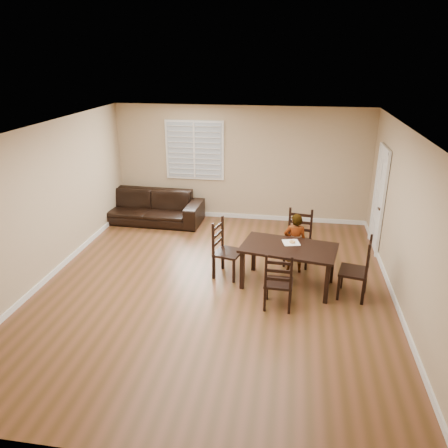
{
  "coord_description": "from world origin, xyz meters",
  "views": [
    {
      "loc": [
        1.23,
        -6.53,
        3.78
      ],
      "look_at": [
        0.09,
        0.49,
        1.0
      ],
      "focal_mm": 35.0,
      "sensor_mm": 36.0,
      "label": 1
    }
  ],
  "objects_px": {
    "chair_near": "(299,238)",
    "donut": "(292,242)",
    "chair_right": "(362,271)",
    "sofa": "(149,207)",
    "dining_table": "(289,251)",
    "child": "(295,243)",
    "chair_left": "(222,250)",
    "chair_far": "(278,285)"
  },
  "relations": [
    {
      "from": "dining_table",
      "to": "child",
      "type": "xyz_separation_m",
      "value": [
        0.1,
        0.56,
        -0.08
      ]
    },
    {
      "from": "chair_right",
      "to": "sofa",
      "type": "height_order",
      "value": "chair_right"
    },
    {
      "from": "dining_table",
      "to": "donut",
      "type": "distance_m",
      "value": 0.21
    },
    {
      "from": "chair_left",
      "to": "chair_right",
      "type": "xyz_separation_m",
      "value": [
        2.39,
        -0.44,
        -0.0
      ]
    },
    {
      "from": "donut",
      "to": "child",
      "type": "bearing_deg",
      "value": 82.61
    },
    {
      "from": "chair_left",
      "to": "donut",
      "type": "height_order",
      "value": "chair_left"
    },
    {
      "from": "donut",
      "to": "sofa",
      "type": "height_order",
      "value": "donut"
    },
    {
      "from": "dining_table",
      "to": "chair_left",
      "type": "distance_m",
      "value": 1.22
    },
    {
      "from": "chair_left",
      "to": "chair_far",
      "type": "bearing_deg",
      "value": -120.97
    },
    {
      "from": "chair_far",
      "to": "sofa",
      "type": "height_order",
      "value": "chair_far"
    },
    {
      "from": "donut",
      "to": "sofa",
      "type": "bearing_deg",
      "value": 144.43
    },
    {
      "from": "sofa",
      "to": "donut",
      "type": "bearing_deg",
      "value": -33.92
    },
    {
      "from": "chair_far",
      "to": "sofa",
      "type": "relative_size",
      "value": 0.39
    },
    {
      "from": "dining_table",
      "to": "chair_left",
      "type": "xyz_separation_m",
      "value": [
        -1.19,
        0.22,
        -0.17
      ]
    },
    {
      "from": "dining_table",
      "to": "sofa",
      "type": "xyz_separation_m",
      "value": [
        -3.36,
        2.61,
        -0.28
      ]
    },
    {
      "from": "chair_far",
      "to": "sofa",
      "type": "bearing_deg",
      "value": -44.89
    },
    {
      "from": "sofa",
      "to": "dining_table",
      "type": "bearing_deg",
      "value": -36.19
    },
    {
      "from": "chair_right",
      "to": "chair_near",
      "type": "bearing_deg",
      "value": -127.86
    },
    {
      "from": "dining_table",
      "to": "child",
      "type": "bearing_deg",
      "value": 90.0
    },
    {
      "from": "dining_table",
      "to": "chair_near",
      "type": "relative_size",
      "value": 1.62
    },
    {
      "from": "dining_table",
      "to": "chair_right",
      "type": "distance_m",
      "value": 1.22
    },
    {
      "from": "chair_left",
      "to": "donut",
      "type": "relative_size",
      "value": 10.28
    },
    {
      "from": "chair_left",
      "to": "child",
      "type": "height_order",
      "value": "child"
    },
    {
      "from": "child",
      "to": "sofa",
      "type": "distance_m",
      "value": 4.03
    },
    {
      "from": "donut",
      "to": "dining_table",
      "type": "bearing_deg",
      "value": -106.6
    },
    {
      "from": "chair_left",
      "to": "sofa",
      "type": "distance_m",
      "value": 3.22
    },
    {
      "from": "chair_near",
      "to": "chair_right",
      "type": "relative_size",
      "value": 1.0
    },
    {
      "from": "chair_left",
      "to": "sofa",
      "type": "xyz_separation_m",
      "value": [
        -2.17,
        2.39,
        -0.11
      ]
    },
    {
      "from": "chair_left",
      "to": "child",
      "type": "xyz_separation_m",
      "value": [
        1.29,
        0.34,
        0.09
      ]
    },
    {
      "from": "child",
      "to": "chair_near",
      "type": "bearing_deg",
      "value": -101.18
    },
    {
      "from": "child",
      "to": "donut",
      "type": "xyz_separation_m",
      "value": [
        -0.05,
        -0.39,
        0.19
      ]
    },
    {
      "from": "dining_table",
      "to": "chair_right",
      "type": "xyz_separation_m",
      "value": [
        1.19,
        -0.22,
        -0.17
      ]
    },
    {
      "from": "chair_right",
      "to": "sofa",
      "type": "xyz_separation_m",
      "value": [
        -4.55,
        2.83,
        -0.11
      ]
    },
    {
      "from": "chair_near",
      "to": "donut",
      "type": "relative_size",
      "value": 10.24
    },
    {
      "from": "chair_far",
      "to": "donut",
      "type": "distance_m",
      "value": 1.06
    },
    {
      "from": "chair_near",
      "to": "chair_far",
      "type": "distance_m",
      "value": 1.85
    },
    {
      "from": "sofa",
      "to": "chair_left",
      "type": "bearing_deg",
      "value": -46.11
    },
    {
      "from": "dining_table",
      "to": "chair_far",
      "type": "bearing_deg",
      "value": -88.82
    },
    {
      "from": "chair_near",
      "to": "sofa",
      "type": "distance_m",
      "value": 3.89
    },
    {
      "from": "chair_right",
      "to": "chair_far",
      "type": "bearing_deg",
      "value": -53.02
    },
    {
      "from": "dining_table",
      "to": "donut",
      "type": "relative_size",
      "value": 16.56
    },
    {
      "from": "dining_table",
      "to": "sofa",
      "type": "distance_m",
      "value": 4.26
    }
  ]
}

